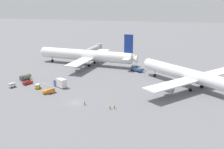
# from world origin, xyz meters

# --- Properties ---
(ground_plane) EXTENTS (600.00, 600.00, 0.00)m
(ground_plane) POSITION_xyz_m (0.00, 0.00, 0.00)
(ground_plane) COLOR slate
(airliner_at_gate_left) EXTENTS (55.29, 43.67, 16.80)m
(airliner_at_gate_left) POSITION_xyz_m (-12.72, 52.33, 5.02)
(airliner_at_gate_left) COLOR white
(airliner_at_gate_left) RESTS_ON ground
(airliner_being_pushed) EXTENTS (43.88, 41.11, 15.32)m
(airliner_being_pushed) POSITION_xyz_m (38.59, 24.93, 4.99)
(airliner_being_pushed) COLOR silver
(airliner_being_pushed) RESTS_ON ground
(pushback_tug) EXTENTS (8.41, 6.61, 2.91)m
(pushback_tug) POSITION_xyz_m (14.40, 45.31, 1.23)
(pushback_tug) COLOR #2D4C8C
(pushback_tug) RESTS_ON ground
(gse_belt_loader_portside) EXTENTS (3.36, 4.97, 3.02)m
(gse_belt_loader_portside) POSITION_xyz_m (-26.00, 15.23, 0.83)
(gse_belt_loader_portside) COLOR red
(gse_belt_loader_portside) RESTS_ON ground
(gse_baggage_cart_trailing) EXTENTS (2.24, 3.05, 1.71)m
(gse_baggage_cart_trailing) POSITION_xyz_m (-19.37, 11.10, 0.86)
(gse_baggage_cart_trailing) COLOR gold
(gse_baggage_cart_trailing) RESTS_ON ground
(gse_baggage_cart_near_cluster) EXTENTS (2.51, 3.13, 1.71)m
(gse_baggage_cart_near_cluster) POSITION_xyz_m (-29.88, 9.98, 0.86)
(gse_baggage_cart_near_cluster) COLOR silver
(gse_baggage_cart_near_cluster) RESTS_ON ground
(gse_fuel_bowser_stubby) EXTENTS (3.59, 5.25, 2.40)m
(gse_fuel_bowser_stubby) POSITION_xyz_m (-29.92, 20.49, 1.33)
(gse_fuel_bowser_stubby) COLOR #666B4C
(gse_fuel_bowser_stubby) RESTS_ON ground
(gse_stair_truck_yellow) EXTENTS (4.70, 4.47, 4.06)m
(gse_stair_truck_yellow) POSITION_xyz_m (-12.73, 6.90, 1.03)
(gse_stair_truck_yellow) COLOR orange
(gse_stair_truck_yellow) RESTS_ON ground
(gse_catering_truck_tall) EXTENTS (6.20, 5.20, 3.50)m
(gse_catering_truck_tall) POSITION_xyz_m (-11.36, 14.65, 1.76)
(gse_catering_truck_tall) COLOR #2D5199
(gse_catering_truck_tall) RESTS_ON ground
(ground_crew_wing_walker_right) EXTENTS (0.36, 0.36, 1.64)m
(ground_crew_wing_walker_right) POSITION_xyz_m (14.22, -2.19, 0.85)
(ground_crew_wing_walker_right) COLOR #4C4C51
(ground_crew_wing_walker_right) RESTS_ON ground
(ground_crew_ramp_agent_by_cones) EXTENTS (0.40, 0.43, 1.65)m
(ground_crew_ramp_agent_by_cones) POSITION_xyz_m (12.90, -2.84, 0.86)
(ground_crew_ramp_agent_by_cones) COLOR black
(ground_crew_ramp_agent_by_cones) RESTS_ON ground
(ground_crew_marshaller_foreground) EXTENTS (0.36, 0.36, 1.64)m
(ground_crew_marshaller_foreground) POSITION_xyz_m (3.94, -1.34, 0.85)
(ground_crew_marshaller_foreground) COLOR #2D3351
(ground_crew_marshaller_foreground) RESTS_ON ground
(jet_bridge) EXTENTS (5.50, 20.75, 5.78)m
(jet_bridge) POSITION_xyz_m (-15.47, 76.21, 4.00)
(jet_bridge) COLOR #B7B7BC
(jet_bridge) RESTS_ON ground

